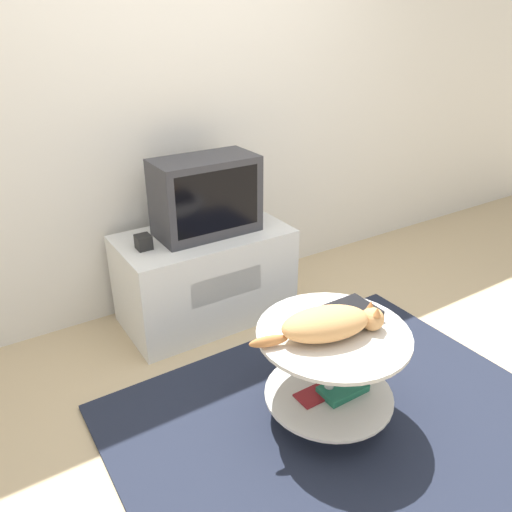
{
  "coord_description": "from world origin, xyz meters",
  "views": [
    {
      "loc": [
        -1.3,
        -1.28,
        1.76
      ],
      "look_at": [
        -0.07,
        0.64,
        0.66
      ],
      "focal_mm": 35.0,
      "sensor_mm": 36.0,
      "label": 1
    }
  ],
  "objects_px": {
    "tv": "(206,196)",
    "dvd_box": "(351,313)",
    "speaker": "(144,242)",
    "cat": "(329,324)"
  },
  "relations": [
    {
      "from": "speaker",
      "to": "cat",
      "type": "xyz_separation_m",
      "value": [
        0.38,
        -1.14,
        -0.04
      ]
    },
    {
      "from": "dvd_box",
      "to": "cat",
      "type": "xyz_separation_m",
      "value": [
        -0.18,
        -0.06,
        0.04
      ]
    },
    {
      "from": "speaker",
      "to": "dvd_box",
      "type": "distance_m",
      "value": 1.23
    },
    {
      "from": "speaker",
      "to": "cat",
      "type": "bearing_deg",
      "value": -71.59
    },
    {
      "from": "speaker",
      "to": "cat",
      "type": "height_order",
      "value": "speaker"
    },
    {
      "from": "speaker",
      "to": "cat",
      "type": "distance_m",
      "value": 1.21
    },
    {
      "from": "dvd_box",
      "to": "tv",
      "type": "bearing_deg",
      "value": 97.99
    },
    {
      "from": "cat",
      "to": "tv",
      "type": "bearing_deg",
      "value": 104.85
    },
    {
      "from": "tv",
      "to": "dvd_box",
      "type": "xyz_separation_m",
      "value": [
        0.16,
        -1.11,
        -0.27
      ]
    },
    {
      "from": "tv",
      "to": "cat",
      "type": "xyz_separation_m",
      "value": [
        -0.03,
        -1.16,
        -0.23
      ]
    }
  ]
}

